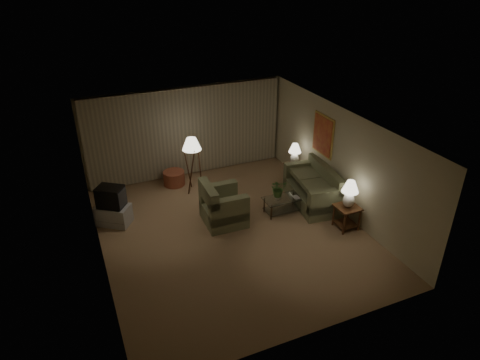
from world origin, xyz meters
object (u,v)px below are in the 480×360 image
sofa (312,190)px  floor_lamp (193,164)px  coffee_table (283,203)px  vase (278,197)px  table_lamp_far (295,152)px  crt_tv (111,197)px  ottoman (174,178)px  tv_cabinet (114,215)px  armchair (224,207)px  side_table_near (347,213)px  table_lamp_near (350,192)px  side_table_far (294,170)px

sofa → floor_lamp: size_ratio=1.32×
coffee_table → vase: (-0.15, 0.00, 0.22)m
sofa → table_lamp_far: table_lamp_far is taller
crt_tv → ottoman: bearing=71.3°
sofa → coffee_table: bearing=-76.0°
coffee_table → tv_cabinet: (-4.12, 1.20, -0.03)m
armchair → table_lamp_far: size_ratio=1.75×
vase → side_table_near: bearing=-45.4°
table_lamp_far → tv_cabinet: bearing=-178.3°
armchair → crt_tv: 2.76m
table_lamp_near → table_lamp_far: size_ratio=1.12×
coffee_table → vase: size_ratio=6.67×
table_lamp_far → coffee_table: bearing=-128.7°
armchair → vase: armchair is taller
table_lamp_far → crt_tv: size_ratio=0.83×
side_table_far → coffee_table: side_table_far is taller
side_table_far → tv_cabinet: 5.20m
ottoman → floor_lamp: bearing=-55.3°
crt_tv → coffee_table: bearing=19.1°
coffee_table → floor_lamp: floor_lamp is taller
table_lamp_far → crt_tv: 5.21m
coffee_table → tv_cabinet: bearing=163.8°
table_lamp_near → coffee_table: 1.81m
side_table_near → ottoman: 5.05m
side_table_far → table_lamp_far: table_lamp_far is taller
ottoman → vase: size_ratio=4.11×
table_lamp_near → table_lamp_far: (0.00, 2.60, -0.04)m
table_lamp_far → floor_lamp: (-2.85, 0.66, -0.13)m
armchair → table_lamp_near: bearing=-116.5°
floor_lamp → armchair: bearing=-83.7°
sofa → crt_tv: (-5.05, 1.10, 0.35)m
crt_tv → ottoman: crt_tv is taller
side_table_near → tv_cabinet: side_table_near is taller
sofa → tv_cabinet: bearing=-94.4°
table_lamp_near → ottoman: size_ratio=1.13×
armchair → side_table_far: armchair is taller
floor_lamp → coffee_table: bearing=-48.6°
side_table_far → coffee_table: (-1.08, -1.35, -0.12)m
coffee_table → ottoman: coffee_table is taller
armchair → ottoman: bearing=16.1°
table_lamp_near → vase: size_ratio=4.66×
sofa → side_table_near: 1.36m
sofa → ottoman: 4.00m
table_lamp_far → coffee_table: size_ratio=0.63×
side_table_near → side_table_far: (-0.00, 2.60, -0.01)m
side_table_near → side_table_far: 2.60m
table_lamp_near → crt_tv: 5.75m
tv_cabinet → table_lamp_near: bearing=10.1°
tv_cabinet → table_lamp_far: bearing=37.0°
armchair → crt_tv: crt_tv is taller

